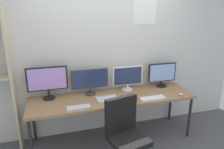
{
  "coord_description": "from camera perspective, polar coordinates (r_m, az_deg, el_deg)",
  "views": [
    {
      "loc": [
        -0.85,
        -2.27,
        2.07
      ],
      "look_at": [
        0.0,
        0.65,
        1.09
      ],
      "focal_mm": 33.75,
      "sensor_mm": 36.0,
      "label": 1
    }
  ],
  "objects": [
    {
      "name": "computer_mouse",
      "position": [
        3.5,
        18.14,
        -5.11
      ],
      "size": [
        0.06,
        0.1,
        0.03
      ],
      "primitive_type": "ellipsoid",
      "color": "silver",
      "rests_on": "desk"
    },
    {
      "name": "monitor_center_right",
      "position": [
        3.47,
        4.26,
        -0.76
      ],
      "size": [
        0.51,
        0.18,
        0.41
      ],
      "color": "silver",
      "rests_on": "desk"
    },
    {
      "name": "keyboard_right",
      "position": [
        3.27,
        10.93,
        -6.29
      ],
      "size": [
        0.39,
        0.13,
        0.02
      ],
      "primitive_type": "cube",
      "color": "silver",
      "rests_on": "desk"
    },
    {
      "name": "office_chair",
      "position": [
        2.86,
        3.77,
        -17.87
      ],
      "size": [
        0.53,
        0.54,
        0.99
      ],
      "color": "#2D2D33",
      "rests_on": "ground_plane"
    },
    {
      "name": "monitor_far_right",
      "position": [
        3.73,
        13.39,
        0.15
      ],
      "size": [
        0.51,
        0.18,
        0.41
      ],
      "color": "black",
      "rests_on": "desk"
    },
    {
      "name": "desk",
      "position": [
        3.29,
        0.25,
        -6.85
      ],
      "size": [
        2.53,
        0.68,
        0.74
      ],
      "color": "#936D47",
      "rests_on": "ground_plane"
    },
    {
      "name": "laptop_closed",
      "position": [
        3.18,
        -1.3,
        -6.62
      ],
      "size": [
        0.32,
        0.22,
        0.02
      ],
      "primitive_type": "cube",
      "rotation": [
        0.0,
        0.0,
        0.0
      ],
      "color": "silver",
      "rests_on": "desk"
    },
    {
      "name": "keyboard_left",
      "position": [
        2.96,
        -9.03,
        -8.82
      ],
      "size": [
        0.32,
        0.13,
        0.02
      ],
      "primitive_type": "cube",
      "color": "silver",
      "rests_on": "desk"
    },
    {
      "name": "wall_back",
      "position": [
        3.48,
        -1.7,
        5.1
      ],
      "size": [
        4.93,
        0.11,
        2.6
      ],
      "color": "silver",
      "rests_on": "ground_plane"
    },
    {
      "name": "monitor_far_left",
      "position": [
        3.25,
        -17.09,
        -1.58
      ],
      "size": [
        0.59,
        0.18,
        0.5
      ],
      "color": "black",
      "rests_on": "desk"
    },
    {
      "name": "monitor_center_left",
      "position": [
        3.31,
        -6.04,
        -1.57
      ],
      "size": [
        0.58,
        0.18,
        0.41
      ],
      "color": "#38383D",
      "rests_on": "desk"
    },
    {
      "name": "coffee_mug",
      "position": [
        3.12,
        5.98,
        -6.54
      ],
      "size": [
        0.11,
        0.08,
        0.09
      ],
      "color": "red",
      "rests_on": "desk"
    }
  ]
}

